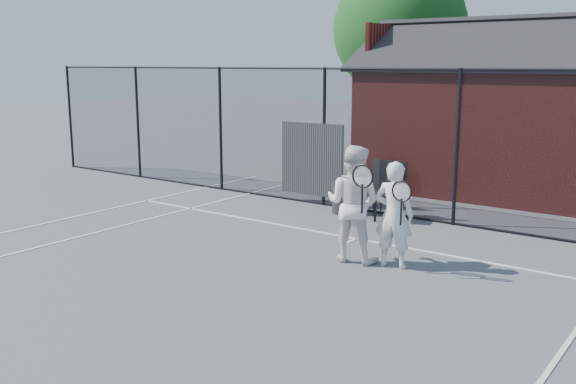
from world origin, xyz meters
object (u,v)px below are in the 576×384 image
Objects in this scene: clubhouse at (500,125)px; chair_right at (375,191)px; waste_bin at (344,197)px; chair_left at (389,192)px; player_front at (394,215)px; player_back at (353,204)px.

clubhouse is 4.63m from chair_right.
chair_right is at bearing 0.00° from waste_bin.
chair_right is (-0.32, 0.00, -0.01)m from chair_left.
waste_bin is (-1.74, -4.40, -1.26)m from clubhouse.
player_front is (0.75, -7.05, -0.78)m from clubhouse.
clubhouse is 5.67× the size of chair_left.
player_front is 3.67m from waste_bin.
player_back is at bearing -56.41° from waste_bin.
clubhouse is at bearing 68.97° from chair_left.
clubhouse reaches higher than player_front.
chair_right is (-1.75, 2.65, -0.26)m from player_front.
waste_bin is (-0.74, 0.00, -0.22)m from chair_right.
player_back is 2.85m from chair_left.
waste_bin is (-1.81, 2.72, -0.58)m from player_back.
chair_right is (-1.00, -4.40, -1.04)m from clubhouse.
waste_bin is at bearing -111.58° from clubhouse.
player_back reaches higher than chair_left.
player_front reaches higher than chair_right.
player_back is at bearing -86.74° from chair_left.
player_back is 1.61× the size of chair_left.
waste_bin is (-1.06, 0.00, -0.23)m from chair_left.
chair_left is (-0.75, 2.72, -0.35)m from player_back.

